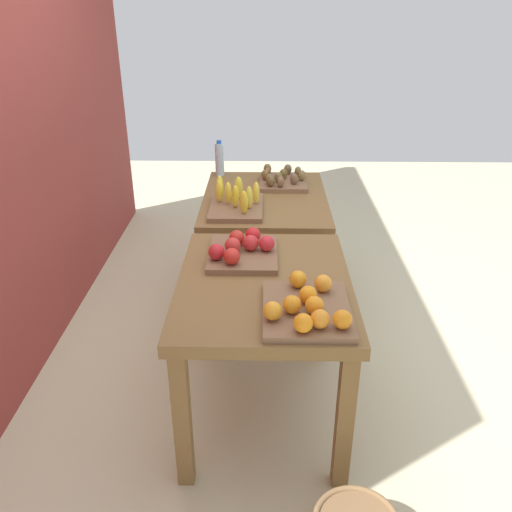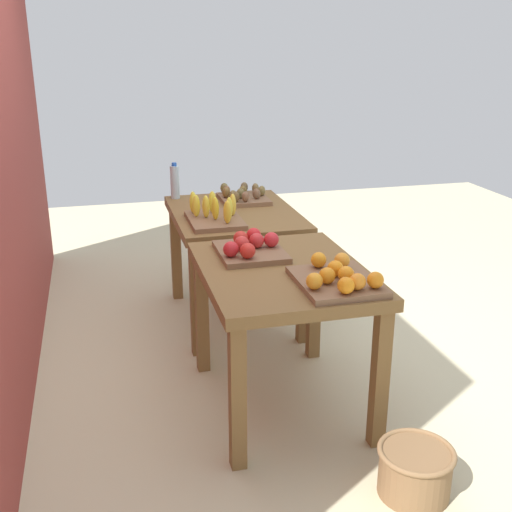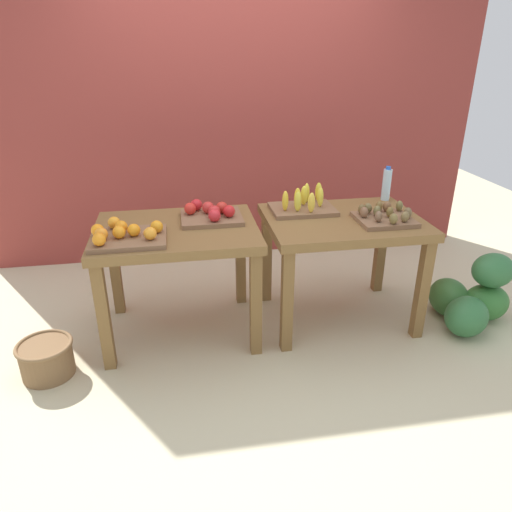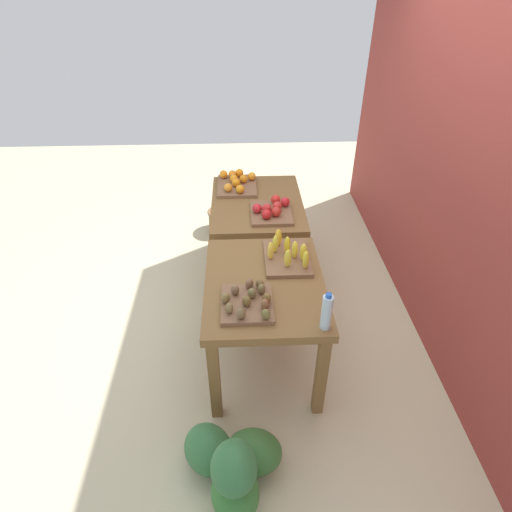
{
  "view_description": "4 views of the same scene",
  "coord_description": "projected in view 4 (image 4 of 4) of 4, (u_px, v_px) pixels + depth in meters",
  "views": [
    {
      "loc": [
        -2.69,
        0.0,
        1.96
      ],
      "look_at": [
        0.0,
        0.05,
        0.61
      ],
      "focal_mm": 37.04,
      "sensor_mm": 36.0,
      "label": 1
    },
    {
      "loc": [
        -3.37,
        0.86,
        1.86
      ],
      "look_at": [
        0.06,
        -0.02,
        0.62
      ],
      "focal_mm": 44.19,
      "sensor_mm": 36.0,
      "label": 2
    },
    {
      "loc": [
        -0.53,
        -2.86,
        1.84
      ],
      "look_at": [
        -0.05,
        -0.03,
        0.55
      ],
      "focal_mm": 33.02,
      "sensor_mm": 36.0,
      "label": 3
    },
    {
      "loc": [
        2.78,
        -0.15,
        2.57
      ],
      "look_at": [
        0.07,
        -0.04,
        0.63
      ],
      "focal_mm": 30.04,
      "sensor_mm": 36.0,
      "label": 4
    }
  ],
  "objects": [
    {
      "name": "wicker_basket",
      "position": [
        223.0,
        219.0,
        4.81
      ],
      "size": [
        0.33,
        0.33,
        0.22
      ],
      "color": "brown",
      "rests_on": "ground_plane"
    },
    {
      "name": "apple_bin",
      "position": [
        272.0,
        210.0,
        3.56
      ],
      "size": [
        0.4,
        0.34,
        0.11
      ],
      "color": "brown",
      "rests_on": "display_table_left"
    },
    {
      "name": "watermelon_pile",
      "position": [
        233.0,
        464.0,
        2.44
      ],
      "size": [
        0.64,
        0.66,
        0.51
      ],
      "color": "#327230",
      "rests_on": "ground_plane"
    },
    {
      "name": "ground_plane",
      "position": [
        260.0,
        310.0,
        3.76
      ],
      "size": [
        8.0,
        8.0,
        0.0
      ],
      "primitive_type": "plane",
      "color": "beige"
    },
    {
      "name": "orange_bin",
      "position": [
        237.0,
        183.0,
        3.98
      ],
      "size": [
        0.45,
        0.37,
        0.11
      ],
      "color": "brown",
      "rests_on": "display_table_left"
    },
    {
      "name": "water_bottle",
      "position": [
        327.0,
        312.0,
        2.44
      ],
      "size": [
        0.06,
        0.06,
        0.25
      ],
      "color": "silver",
      "rests_on": "display_table_right"
    },
    {
      "name": "kiwi_bin",
      "position": [
        248.0,
        301.0,
        2.64
      ],
      "size": [
        0.36,
        0.33,
        0.1
      ],
      "color": "brown",
      "rests_on": "display_table_right"
    },
    {
      "name": "banana_crate",
      "position": [
        287.0,
        255.0,
        3.03
      ],
      "size": [
        0.44,
        0.32,
        0.17
      ],
      "color": "brown",
      "rests_on": "display_table_right"
    },
    {
      "name": "display_table_left",
      "position": [
        257.0,
        213.0,
        3.84
      ],
      "size": [
        1.04,
        0.8,
        0.77
      ],
      "color": "brown",
      "rests_on": "ground_plane"
    },
    {
      "name": "display_table_right",
      "position": [
        264.0,
        294.0,
        2.93
      ],
      "size": [
        1.04,
        0.8,
        0.77
      ],
      "color": "brown",
      "rests_on": "ground_plane"
    },
    {
      "name": "back_wall",
      "position": [
        457.0,
        142.0,
        2.94
      ],
      "size": [
        4.4,
        0.12,
        3.0
      ],
      "primitive_type": "cube",
      "color": "maroon",
      "rests_on": "ground_plane"
    }
  ]
}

